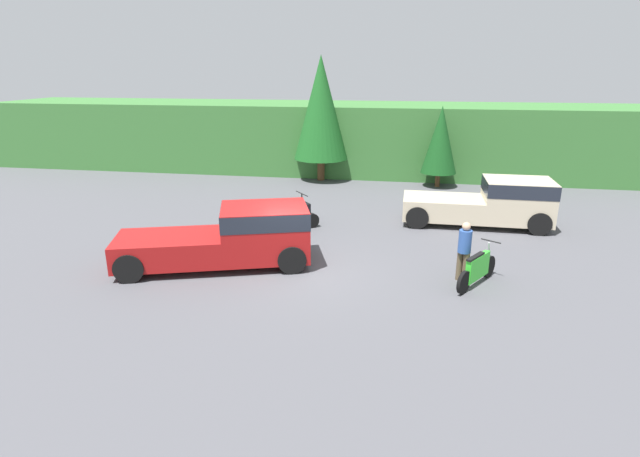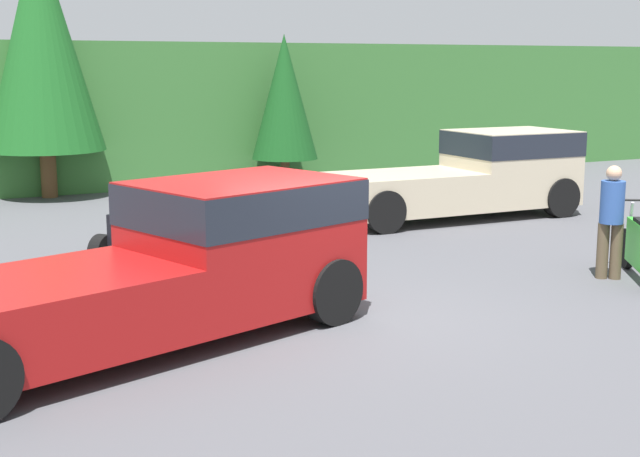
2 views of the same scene
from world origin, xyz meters
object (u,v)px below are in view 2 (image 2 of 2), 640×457
Objects in this scene: quad_atv at (153,234)px; pickup_truck_red at (181,259)px; dirt_bike at (639,249)px; pickup_truck_second at (477,172)px; rider_person at (611,218)px.

pickup_truck_red is at bearing -139.71° from quad_atv.
quad_atv is at bearing 88.19° from dirt_bike.
pickup_truck_second is 6.11m from dirt_bike.
pickup_truck_red reaches higher than rider_person.
dirt_bike is at bearing -73.27° from quad_atv.
quad_atv is 1.27× the size of rider_person.
pickup_truck_red is at bearing -145.67° from pickup_truck_second.
quad_atv reaches higher than dirt_bike.
pickup_truck_red and pickup_truck_second have the same top height.
rider_person is (6.92, -0.05, -0.02)m from pickup_truck_red.
pickup_truck_second is at bearing 15.55° from pickup_truck_red.
pickup_truck_second is 7.89m from quad_atv.
pickup_truck_second is (8.54, 5.67, -0.00)m from pickup_truck_red.
pickup_truck_second is 3.14× the size of rider_person.
pickup_truck_red is 7.33m from dirt_bike.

